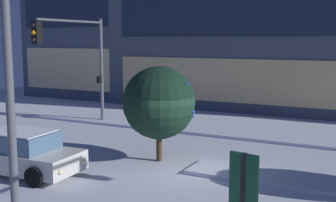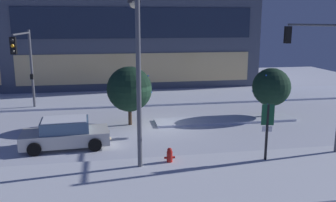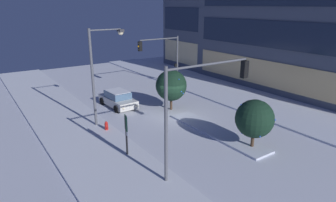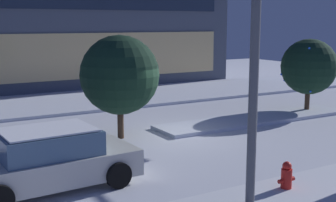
# 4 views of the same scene
# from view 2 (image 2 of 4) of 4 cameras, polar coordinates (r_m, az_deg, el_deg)

# --- Properties ---
(ground) EXTENTS (52.00, 52.00, 0.00)m
(ground) POSITION_cam_2_polar(r_m,az_deg,el_deg) (22.16, -1.92, -4.04)
(ground) COLOR silver
(curb_strip_near) EXTENTS (52.00, 5.20, 0.14)m
(curb_strip_near) POSITION_cam_2_polar(r_m,az_deg,el_deg) (14.76, 2.55, -12.43)
(curb_strip_near) COLOR silver
(curb_strip_near) RESTS_ON ground
(curb_strip_far) EXTENTS (52.00, 5.20, 0.14)m
(curb_strip_far) POSITION_cam_2_polar(r_m,az_deg,el_deg) (29.84, -4.09, 0.37)
(curb_strip_far) COLOR silver
(curb_strip_far) RESTS_ON ground
(median_strip) EXTENTS (9.00, 1.80, 0.14)m
(median_strip) POSITION_cam_2_polar(r_m,az_deg,el_deg) (23.65, 8.90, -2.95)
(median_strip) COLOR silver
(median_strip) RESTS_ON ground
(car_near) EXTENTS (4.47, 2.28, 1.49)m
(car_near) POSITION_cam_2_polar(r_m,az_deg,el_deg) (19.13, -15.79, -4.96)
(car_near) COLOR silver
(car_near) RESTS_ON ground
(traffic_light_corner_near_right) EXTENTS (0.32, 5.84, 6.29)m
(traffic_light_corner_near_right) POSITION_cam_2_polar(r_m,az_deg,el_deg) (20.39, 22.23, 6.42)
(traffic_light_corner_near_right) COLOR #565960
(traffic_light_corner_near_right) RESTS_ON ground
(traffic_light_corner_far_left) EXTENTS (0.32, 5.21, 5.70)m
(traffic_light_corner_far_left) POSITION_cam_2_polar(r_m,az_deg,el_deg) (25.80, -21.60, 6.43)
(traffic_light_corner_far_left) COLOR #565960
(traffic_light_corner_far_left) RESTS_ON ground
(street_lamp_arched) EXTENTS (0.56, 2.72, 7.44)m
(street_lamp_arched) POSITION_cam_2_polar(r_m,az_deg,el_deg) (15.58, -4.87, 7.19)
(street_lamp_arched) COLOR #565960
(street_lamp_arched) RESTS_ON ground
(fire_hydrant) EXTENTS (0.48, 0.26, 0.79)m
(fire_hydrant) POSITION_cam_2_polar(r_m,az_deg,el_deg) (16.32, 0.25, -8.73)
(fire_hydrant) COLOR red
(fire_hydrant) RESTS_ON ground
(parking_info_sign) EXTENTS (0.55, 0.19, 2.70)m
(parking_info_sign) POSITION_cam_2_polar(r_m,az_deg,el_deg) (16.74, 15.31, -3.77)
(parking_info_sign) COLOR black
(parking_info_sign) RESTS_ON ground
(decorated_tree_median) EXTENTS (2.49, 2.49, 3.32)m
(decorated_tree_median) POSITION_cam_2_polar(r_m,az_deg,el_deg) (24.63, 15.92, 2.12)
(decorated_tree_median) COLOR #473323
(decorated_tree_median) RESTS_ON ground
(decorated_tree_left_of_median) EXTENTS (2.78, 2.79, 3.62)m
(decorated_tree_left_of_median) POSITION_cam_2_polar(r_m,az_deg,el_deg) (22.17, -6.08, 1.87)
(decorated_tree_left_of_median) COLOR #473323
(decorated_tree_left_of_median) RESTS_ON ground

